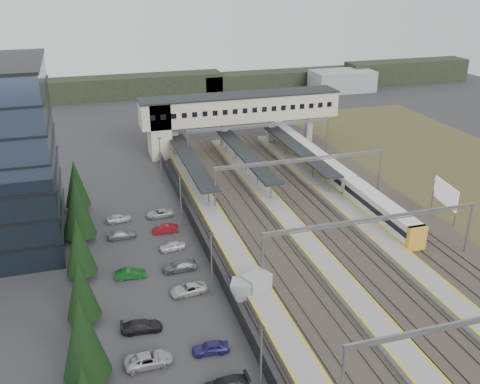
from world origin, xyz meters
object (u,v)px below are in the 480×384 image
object	(u,v)px
train	(326,168)
billboard	(446,195)
relay_cabin_near	(256,284)
footbridge	(227,111)
relay_cabin_far	(242,290)

from	to	relation	value
train	billboard	size ratio (longest dim) A/B	8.67
relay_cabin_near	footbridge	world-z (taller)	footbridge
relay_cabin_far	footbridge	world-z (taller)	footbridge
relay_cabin_far	footbridge	xyz separation A→B (m)	(12.60, 51.33, 6.86)
train	billboard	world-z (taller)	billboard
relay_cabin_near	footbridge	size ratio (longest dim) A/B	0.09
relay_cabin_near	billboard	xyz separation A→B (m)	(32.73, 10.73, 2.54)
footbridge	billboard	size ratio (longest dim) A/B	6.28
relay_cabin_near	train	bearing A→B (deg)	52.95
relay_cabin_far	train	size ratio (longest dim) A/B	0.05
train	billboard	bearing A→B (deg)	-63.88
relay_cabin_far	train	bearing A→B (deg)	51.11
relay_cabin_near	train	size ratio (longest dim) A/B	0.06
relay_cabin_far	billboard	distance (m)	36.43
relay_cabin_near	relay_cabin_far	bearing A→B (deg)	-169.21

